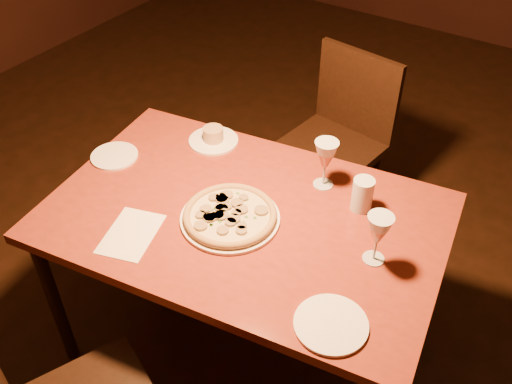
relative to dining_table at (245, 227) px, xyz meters
The scene contains 11 objects.
floor 0.70m from the dining_table, 60.88° to the left, with size 7.00×7.00×0.00m, color black.
dining_table is the anchor object (origin of this frame).
chair_far 0.96m from the dining_table, 94.57° to the left, with size 0.51×0.51×0.93m.
pizza_plate 0.11m from the dining_table, 113.54° to the right, with size 0.36×0.36×0.04m.
ramekin_saucer 0.48m from the dining_table, 140.13° to the left, with size 0.21×0.21×0.07m.
wine_glass_far 0.38m from the dining_table, 61.89° to the left, with size 0.09×0.09×0.20m, color #C56F52, non-canonical shape.
wine_glass_right 0.51m from the dining_table, ahead, with size 0.09×0.09×0.19m, color #C56F52, non-canonical shape.
water_tumbler 0.44m from the dining_table, 37.31° to the left, with size 0.08×0.08×0.13m, color silver.
side_plate_left 0.64m from the dining_table, behind, with size 0.19×0.19×0.01m, color white.
side_plate_near 0.56m from the dining_table, 28.62° to the right, with size 0.22×0.22×0.01m, color white.
menu_card 0.41m from the dining_table, 131.75° to the right, with size 0.16×0.24×0.00m, color white.
Camera 1 is at (0.82, -1.33, 2.15)m, focal length 40.00 mm.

